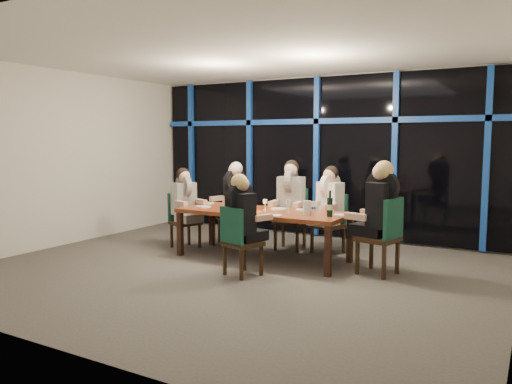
% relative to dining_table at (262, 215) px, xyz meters
% --- Properties ---
extents(room, '(7.04, 7.00, 3.02)m').
position_rel_dining_table_xyz_m(room, '(0.00, -0.80, 1.34)').
color(room, '#544F4A').
rests_on(room, ground).
extents(window_wall, '(6.86, 0.43, 2.94)m').
position_rel_dining_table_xyz_m(window_wall, '(0.01, 2.13, 0.87)').
color(window_wall, black).
rests_on(window_wall, ground).
extents(dining_table, '(2.60, 1.00, 0.75)m').
position_rel_dining_table_xyz_m(dining_table, '(0.00, 0.00, 0.00)').
color(dining_table, brown).
rests_on(dining_table, ground).
extents(chair_far_left, '(0.59, 0.59, 0.98)m').
position_rel_dining_table_xyz_m(chair_far_left, '(-0.99, 0.87, -0.14)').
color(chair_far_left, black).
rests_on(chair_far_left, ground).
extents(chair_far_mid, '(0.52, 0.52, 1.02)m').
position_rel_dining_table_xyz_m(chair_far_mid, '(0.08, 0.88, -0.12)').
color(chair_far_mid, black).
rests_on(chair_far_mid, ground).
extents(chair_far_right, '(0.57, 0.57, 0.96)m').
position_rel_dining_table_xyz_m(chair_far_right, '(0.76, 0.93, -0.15)').
color(chair_far_right, black).
rests_on(chair_far_right, ground).
extents(chair_end_left, '(0.55, 0.55, 0.92)m').
position_rel_dining_table_xyz_m(chair_end_left, '(-1.59, 0.08, -0.17)').
color(chair_end_left, black).
rests_on(chair_end_left, ground).
extents(chair_end_right, '(0.58, 0.58, 1.05)m').
position_rel_dining_table_xyz_m(chair_end_right, '(1.87, -0.01, -0.09)').
color(chair_end_right, black).
rests_on(chair_end_right, ground).
extents(chair_near_mid, '(0.55, 0.55, 0.94)m').
position_rel_dining_table_xyz_m(chair_near_mid, '(0.20, -1.03, -0.16)').
color(chair_near_mid, black).
rests_on(chair_near_mid, ground).
extents(diner_far_left, '(0.60, 0.67, 0.95)m').
position_rel_dining_table_xyz_m(diner_far_left, '(-1.02, 0.80, 0.25)').
color(diner_far_left, black).
rests_on(diner_far_left, ground).
extents(diner_far_mid, '(0.53, 0.66, 0.99)m').
position_rel_dining_table_xyz_m(diner_far_mid, '(0.09, 0.79, 0.29)').
color(diner_far_mid, black).
rests_on(diner_far_mid, ground).
extents(diner_far_right, '(0.58, 0.65, 0.93)m').
position_rel_dining_table_xyz_m(diner_far_right, '(0.73, 0.86, 0.23)').
color(diner_far_right, white).
rests_on(diner_far_right, ground).
extents(diner_end_left, '(0.63, 0.56, 0.90)m').
position_rel_dining_table_xyz_m(diner_end_left, '(-1.52, 0.05, 0.20)').
color(diner_end_left, black).
rests_on(diner_end_left, ground).
extents(diner_end_right, '(0.70, 0.58, 1.03)m').
position_rel_dining_table_xyz_m(diner_end_right, '(1.78, 0.01, 0.32)').
color(diner_end_right, black).
rests_on(diner_end_right, ground).
extents(diner_near_mid, '(0.56, 0.64, 0.91)m').
position_rel_dining_table_xyz_m(diner_near_mid, '(0.22, -0.95, 0.21)').
color(diner_near_mid, black).
rests_on(diner_near_mid, ground).
extents(plate_far_left, '(0.24, 0.24, 0.01)m').
position_rel_dining_table_xyz_m(plate_far_left, '(-1.22, 0.27, 0.08)').
color(plate_far_left, white).
rests_on(plate_far_left, dining_table).
extents(plate_far_mid, '(0.24, 0.24, 0.01)m').
position_rel_dining_table_xyz_m(plate_far_mid, '(0.15, 0.23, 0.08)').
color(plate_far_mid, white).
rests_on(plate_far_mid, dining_table).
extents(plate_far_right, '(0.24, 0.24, 0.01)m').
position_rel_dining_table_xyz_m(plate_far_right, '(0.54, 0.33, 0.08)').
color(plate_far_right, white).
rests_on(plate_far_right, dining_table).
extents(plate_end_left, '(0.24, 0.24, 0.01)m').
position_rel_dining_table_xyz_m(plate_end_left, '(-0.99, -0.15, 0.08)').
color(plate_end_left, white).
rests_on(plate_end_left, dining_table).
extents(plate_end_right, '(0.24, 0.24, 0.01)m').
position_rel_dining_table_xyz_m(plate_end_right, '(1.23, 0.12, 0.08)').
color(plate_end_right, white).
rests_on(plate_end_right, dining_table).
extents(plate_near_mid, '(0.24, 0.24, 0.01)m').
position_rel_dining_table_xyz_m(plate_near_mid, '(0.40, -0.42, 0.08)').
color(plate_near_mid, white).
rests_on(plate_near_mid, dining_table).
extents(wine_bottle, '(0.08, 0.08, 0.37)m').
position_rel_dining_table_xyz_m(wine_bottle, '(1.11, -0.07, 0.21)').
color(wine_bottle, black).
rests_on(wine_bottle, dining_table).
extents(water_pitcher, '(0.13, 0.11, 0.21)m').
position_rel_dining_table_xyz_m(water_pitcher, '(0.78, -0.11, 0.17)').
color(water_pitcher, white).
rests_on(water_pitcher, dining_table).
extents(tea_light, '(0.05, 0.05, 0.03)m').
position_rel_dining_table_xyz_m(tea_light, '(-0.05, -0.17, 0.08)').
color(tea_light, '#FFAF4C').
rests_on(tea_light, dining_table).
extents(wine_glass_a, '(0.06, 0.06, 0.16)m').
position_rel_dining_table_xyz_m(wine_glass_a, '(-0.32, -0.15, 0.19)').
color(wine_glass_a, silver).
rests_on(wine_glass_a, dining_table).
extents(wine_glass_b, '(0.06, 0.06, 0.17)m').
position_rel_dining_table_xyz_m(wine_glass_b, '(0.01, 0.06, 0.19)').
color(wine_glass_b, white).
rests_on(wine_glass_b, dining_table).
extents(wine_glass_c, '(0.08, 0.08, 0.19)m').
position_rel_dining_table_xyz_m(wine_glass_c, '(0.46, -0.05, 0.21)').
color(wine_glass_c, silver).
rests_on(wine_glass_c, dining_table).
extents(wine_glass_d, '(0.07, 0.07, 0.19)m').
position_rel_dining_table_xyz_m(wine_glass_d, '(-0.64, 0.15, 0.20)').
color(wine_glass_d, silver).
rests_on(wine_glass_d, dining_table).
extents(wine_glass_e, '(0.07, 0.07, 0.18)m').
position_rel_dining_table_xyz_m(wine_glass_e, '(0.83, 0.19, 0.20)').
color(wine_glass_e, silver).
rests_on(wine_glass_e, dining_table).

